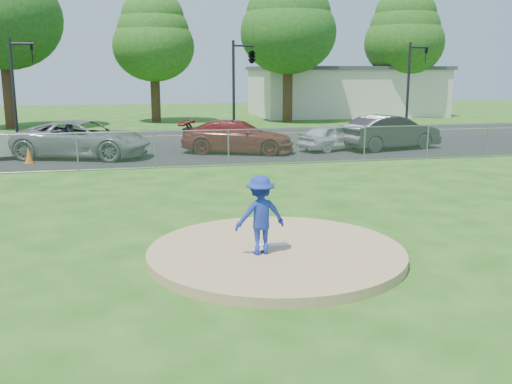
{
  "coord_description": "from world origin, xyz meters",
  "views": [
    {
      "loc": [
        -2.84,
        -11.11,
        3.84
      ],
      "look_at": [
        0.0,
        2.0,
        1.0
      ],
      "focal_mm": 40.0,
      "sensor_mm": 36.0,
      "label": 1
    }
  ],
  "objects_px": {
    "tree_left": "(1,4)",
    "tree_center": "(153,36)",
    "parked_car_pearl": "(333,137)",
    "tree_far_right": "(404,33)",
    "traffic_signal_right": "(412,80)",
    "traffic_cone": "(29,155)",
    "traffic_signal_center": "(250,58)",
    "commercial_building": "(345,91)",
    "parked_car_charcoal": "(390,132)",
    "traffic_signal_left": "(18,81)",
    "tree_right": "(288,20)",
    "parked_car_gray": "(83,139)",
    "pitcher": "(260,215)",
    "parked_car_darkred": "(237,137)"
  },
  "relations": [
    {
      "from": "tree_left",
      "to": "tree_center",
      "type": "relative_size",
      "value": 1.27
    },
    {
      "from": "parked_car_pearl",
      "to": "tree_left",
      "type": "bearing_deg",
      "value": 26.4
    },
    {
      "from": "tree_far_right",
      "to": "traffic_signal_right",
      "type": "bearing_deg",
      "value": -113.91
    },
    {
      "from": "tree_center",
      "to": "traffic_cone",
      "type": "distance_m",
      "value": 21.49
    },
    {
      "from": "traffic_signal_center",
      "to": "traffic_cone",
      "type": "bearing_deg",
      "value": -145.6
    },
    {
      "from": "traffic_cone",
      "to": "commercial_building",
      "type": "bearing_deg",
      "value": 45.55
    },
    {
      "from": "parked_car_charcoal",
      "to": "commercial_building",
      "type": "bearing_deg",
      "value": -29.39
    },
    {
      "from": "traffic_cone",
      "to": "parked_car_pearl",
      "type": "height_order",
      "value": "parked_car_pearl"
    },
    {
      "from": "commercial_building",
      "to": "parked_car_pearl",
      "type": "distance_m",
      "value": 24.14
    },
    {
      "from": "parked_car_pearl",
      "to": "traffic_signal_left",
      "type": "bearing_deg",
      "value": 45.0
    },
    {
      "from": "tree_center",
      "to": "traffic_signal_center",
      "type": "relative_size",
      "value": 1.76
    },
    {
      "from": "tree_right",
      "to": "parked_car_gray",
      "type": "height_order",
      "value": "tree_right"
    },
    {
      "from": "commercial_building",
      "to": "parked_car_charcoal",
      "type": "bearing_deg",
      "value": -105.33
    },
    {
      "from": "traffic_signal_center",
      "to": "commercial_building",
      "type": "bearing_deg",
      "value": 53.06
    },
    {
      "from": "traffic_signal_center",
      "to": "traffic_cone",
      "type": "height_order",
      "value": "traffic_signal_center"
    },
    {
      "from": "traffic_signal_center",
      "to": "tree_left",
      "type": "bearing_deg",
      "value": 148.98
    },
    {
      "from": "tree_center",
      "to": "parked_car_charcoal",
      "type": "height_order",
      "value": "tree_center"
    },
    {
      "from": "traffic_signal_left",
      "to": "traffic_cone",
      "type": "relative_size",
      "value": 8.04
    },
    {
      "from": "parked_car_gray",
      "to": "tree_center",
      "type": "bearing_deg",
      "value": 6.21
    },
    {
      "from": "tree_left",
      "to": "traffic_signal_left",
      "type": "relative_size",
      "value": 2.24
    },
    {
      "from": "tree_center",
      "to": "traffic_cone",
      "type": "xyz_separation_m",
      "value": [
        -6.2,
        -19.65,
        -6.11
      ]
    },
    {
      "from": "pitcher",
      "to": "tree_right",
      "type": "bearing_deg",
      "value": -113.82
    },
    {
      "from": "tree_center",
      "to": "parked_car_gray",
      "type": "bearing_deg",
      "value": -102.54
    },
    {
      "from": "commercial_building",
      "to": "pitcher",
      "type": "xyz_separation_m",
      "value": [
        -16.4,
        -38.24,
        -1.15
      ]
    },
    {
      "from": "parked_car_gray",
      "to": "traffic_signal_right",
      "type": "bearing_deg",
      "value": -53.08
    },
    {
      "from": "traffic_cone",
      "to": "parked_car_pearl",
      "type": "relative_size",
      "value": 0.18
    },
    {
      "from": "tree_far_right",
      "to": "traffic_signal_center",
      "type": "bearing_deg",
      "value": -140.96
    },
    {
      "from": "pitcher",
      "to": "parked_car_pearl",
      "type": "bearing_deg",
      "value": -122.2
    },
    {
      "from": "tree_left",
      "to": "traffic_signal_center",
      "type": "relative_size",
      "value": 2.24
    },
    {
      "from": "commercial_building",
      "to": "traffic_signal_right",
      "type": "relative_size",
      "value": 2.93
    },
    {
      "from": "traffic_cone",
      "to": "parked_car_charcoal",
      "type": "distance_m",
      "value": 17.05
    },
    {
      "from": "parked_car_gray",
      "to": "parked_car_darkred",
      "type": "xyz_separation_m",
      "value": [
        7.14,
        0.06,
        -0.06
      ]
    },
    {
      "from": "traffic_signal_center",
      "to": "tree_right",
      "type": "bearing_deg",
      "value": 63.29
    },
    {
      "from": "tree_far_right",
      "to": "parked_car_gray",
      "type": "distance_m",
      "value": 32.27
    },
    {
      "from": "tree_right",
      "to": "tree_far_right",
      "type": "relative_size",
      "value": 1.08
    },
    {
      "from": "tree_left",
      "to": "parked_car_darkred",
      "type": "bearing_deg",
      "value": -49.48
    },
    {
      "from": "commercial_building",
      "to": "pitcher",
      "type": "height_order",
      "value": "commercial_building"
    },
    {
      "from": "parked_car_charcoal",
      "to": "traffic_signal_right",
      "type": "bearing_deg",
      "value": -47.97
    },
    {
      "from": "tree_far_right",
      "to": "parked_car_darkred",
      "type": "relative_size",
      "value": 2.0
    },
    {
      "from": "tree_right",
      "to": "tree_far_right",
      "type": "xyz_separation_m",
      "value": [
        11.0,
        3.0,
        -0.59
      ]
    },
    {
      "from": "tree_far_right",
      "to": "tree_left",
      "type": "bearing_deg",
      "value": -172.65
    },
    {
      "from": "tree_far_right",
      "to": "parked_car_pearl",
      "type": "relative_size",
      "value": 2.8
    },
    {
      "from": "traffic_cone",
      "to": "traffic_signal_center",
      "type": "bearing_deg",
      "value": 34.4
    },
    {
      "from": "traffic_cone",
      "to": "tree_right",
      "type": "bearing_deg",
      "value": 47.45
    },
    {
      "from": "parked_car_darkred",
      "to": "traffic_signal_left",
      "type": "bearing_deg",
      "value": 80.65
    },
    {
      "from": "traffic_signal_right",
      "to": "tree_right",
      "type": "bearing_deg",
      "value": 117.64
    },
    {
      "from": "tree_center",
      "to": "traffic_signal_left",
      "type": "xyz_separation_m",
      "value": [
        -7.76,
        -12.0,
        -3.11
      ]
    },
    {
      "from": "pitcher",
      "to": "parked_car_charcoal",
      "type": "relative_size",
      "value": 0.31
    },
    {
      "from": "traffic_signal_left",
      "to": "traffic_signal_right",
      "type": "bearing_deg",
      "value": 0.0
    },
    {
      "from": "traffic_signal_left",
      "to": "parked_car_pearl",
      "type": "height_order",
      "value": "traffic_signal_left"
    }
  ]
}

